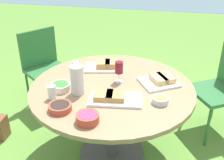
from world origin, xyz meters
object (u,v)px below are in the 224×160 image
at_px(dining_table, 112,98).
at_px(chair_near_left, 45,63).
at_px(water_pitcher, 77,80).
at_px(wine_glass, 119,68).
at_px(chair_far_back, 223,84).

relative_size(dining_table, chair_near_left, 1.52).
bearing_deg(chair_near_left, water_pitcher, -51.52).
distance_m(water_pitcher, wine_glass, 0.38).
distance_m(chair_near_left, water_pitcher, 1.14).
bearing_deg(chair_near_left, dining_table, -37.21).
distance_m(dining_table, chair_far_back, 1.15).
xyz_separation_m(chair_near_left, wine_glass, (0.96, -0.61, 0.31)).
bearing_deg(dining_table, water_pitcher, -146.42).
distance_m(dining_table, wine_glass, 0.26).
bearing_deg(dining_table, chair_near_left, 142.79).
distance_m(dining_table, chair_near_left, 1.16).
xyz_separation_m(chair_near_left, chair_far_back, (1.91, -0.11, 0.00)).
bearing_deg(water_pitcher, wine_glass, 42.49).
height_order(dining_table, chair_far_back, chair_far_back).
xyz_separation_m(chair_far_back, wine_glass, (-0.94, -0.50, 0.31)).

